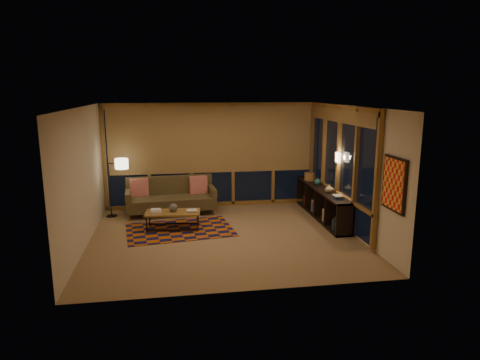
{
  "coord_description": "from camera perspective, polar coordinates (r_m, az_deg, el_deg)",
  "views": [
    {
      "loc": [
        -1.01,
        -8.47,
        3.05
      ],
      "look_at": [
        0.39,
        0.29,
        1.15
      ],
      "focal_mm": 32.0,
      "sensor_mm": 36.0,
      "label": 1
    }
  ],
  "objects": [
    {
      "name": "window_wall_back",
      "position": [
        11.08,
        -3.72,
        3.26
      ],
      "size": [
        5.3,
        0.16,
        2.6
      ],
      "primitive_type": null,
      "color": "olive",
      "rests_on": "walls"
    },
    {
      "name": "ceiling",
      "position": [
        8.54,
        -2.29,
        9.76
      ],
      "size": [
        5.5,
        5.0,
        0.01
      ],
      "primitive_type": "cube",
      "color": "silver",
      "rests_on": "walls"
    },
    {
      "name": "vase",
      "position": [
        9.95,
        11.8,
        -1.1
      ],
      "size": [
        0.2,
        0.2,
        0.2
      ],
      "primitive_type": "imported",
      "rotation": [
        0.0,
        0.0,
        -0.04
      ],
      "color": "tan",
      "rests_on": "bookshelf"
    },
    {
      "name": "ceramic_pot",
      "position": [
        9.53,
        -8.89,
        -3.63
      ],
      "size": [
        0.22,
        0.22,
        0.19
      ],
      "primitive_type": "sphere",
      "rotation": [
        0.0,
        0.0,
        -0.19
      ],
      "color": "#2D2D2E",
      "rests_on": "coffee_table"
    },
    {
      "name": "basket",
      "position": [
        11.19,
        9.26,
        0.46
      ],
      "size": [
        0.32,
        0.32,
        0.2
      ],
      "primitive_type": "cylinder",
      "rotation": [
        0.0,
        0.0,
        -0.24
      ],
      "color": "#9F713F",
      "rests_on": "bookshelf"
    },
    {
      "name": "shelf_book_stack",
      "position": [
        9.48,
        12.91,
        -2.21
      ],
      "size": [
        0.18,
        0.24,
        0.07
      ],
      "primitive_type": null,
      "rotation": [
        0.0,
        0.0,
        0.08
      ],
      "color": "white",
      "rests_on": "bookshelf"
    },
    {
      "name": "pillow_right",
      "position": [
        10.87,
        -5.58,
        -0.64
      ],
      "size": [
        0.46,
        0.22,
        0.44
      ],
      "primitive_type": null,
      "rotation": [
        0.0,
        0.0,
        0.18
      ],
      "color": "red",
      "rests_on": "sofa"
    },
    {
      "name": "bookshelf",
      "position": [
        10.45,
        10.85,
        -3.02
      ],
      "size": [
        0.4,
        2.88,
        0.72
      ],
      "primitive_type": null,
      "color": "black",
      "rests_on": "floor"
    },
    {
      "name": "floor_lamp",
      "position": [
        10.74,
        -16.97,
        -0.97
      ],
      "size": [
        0.54,
        0.43,
        1.43
      ],
      "primitive_type": null,
      "rotation": [
        0.0,
        0.0,
        -0.27
      ],
      "color": "black",
      "rests_on": "floor"
    },
    {
      "name": "area_rug",
      "position": [
        9.55,
        -8.02,
        -6.59
      ],
      "size": [
        2.45,
        1.8,
        0.01
      ],
      "primitive_type": "cube",
      "rotation": [
        0.0,
        0.0,
        0.13
      ],
      "color": "#B4500E",
      "rests_on": "floor"
    },
    {
      "name": "window_wall_right",
      "position": [
        9.94,
        12.89,
        1.96
      ],
      "size": [
        0.16,
        3.7,
        2.6
      ],
      "primitive_type": null,
      "color": "olive",
      "rests_on": "walls"
    },
    {
      "name": "coffee_table",
      "position": [
        9.59,
        -8.92,
        -5.34
      ],
      "size": [
        1.23,
        0.64,
        0.4
      ],
      "primitive_type": null,
      "rotation": [
        0.0,
        0.0,
        -0.08
      ],
      "color": "olive",
      "rests_on": "floor"
    },
    {
      "name": "sofa",
      "position": [
        10.68,
        -9.2,
        -2.2
      ],
      "size": [
        2.21,
        1.03,
        0.88
      ],
      "primitive_type": null,
      "rotation": [
        0.0,
        0.0,
        0.08
      ],
      "color": "brown",
      "rests_on": "floor"
    },
    {
      "name": "wall_sconce",
      "position": [
        9.75,
        12.94,
        2.95
      ],
      "size": [
        0.12,
        0.18,
        0.22
      ],
      "primitive_type": null,
      "color": "#FDEDBC",
      "rests_on": "walls"
    },
    {
      "name": "book_stack_b",
      "position": [
        9.47,
        -6.43,
        -4.1
      ],
      "size": [
        0.24,
        0.2,
        0.04
      ],
      "primitive_type": null,
      "rotation": [
        0.0,
        0.0,
        0.11
      ],
      "color": "white",
      "rests_on": "coffee_table"
    },
    {
      "name": "teal_bowl",
      "position": [
        10.68,
        10.3,
        -0.25
      ],
      "size": [
        0.17,
        0.17,
        0.16
      ],
      "primitive_type": "sphere",
      "rotation": [
        0.0,
        0.0,
        -0.07
      ],
      "color": "#205F5E",
      "rests_on": "bookshelf"
    },
    {
      "name": "book_stack_a",
      "position": [
        9.54,
        -11.16,
        -4.03
      ],
      "size": [
        0.26,
        0.21,
        0.08
      ],
      "primitive_type": null,
      "rotation": [
        0.0,
        0.0,
        0.02
      ],
      "color": "white",
      "rests_on": "coffee_table"
    },
    {
      "name": "walls",
      "position": [
        8.7,
        -2.21,
        0.84
      ],
      "size": [
        5.51,
        5.01,
        2.7
      ],
      "color": "beige",
      "rests_on": "floor"
    },
    {
      "name": "pillow_left",
      "position": [
        10.83,
        -13.3,
        -0.97
      ],
      "size": [
        0.46,
        0.24,
        0.44
      ],
      "primitive_type": null,
      "rotation": [
        0.0,
        0.0,
        0.21
      ],
      "color": "red",
      "rests_on": "sofa"
    },
    {
      "name": "floor",
      "position": [
        9.06,
        -2.14,
        -7.56
      ],
      "size": [
        5.5,
        5.0,
        0.01
      ],
      "primitive_type": "cube",
      "color": "olive",
      "rests_on": "ground"
    },
    {
      "name": "wall_art",
      "position": [
        7.76,
        19.81,
        -0.51
      ],
      "size": [
        0.06,
        0.74,
        0.94
      ],
      "primitive_type": null,
      "color": "red",
      "rests_on": "walls"
    }
  ]
}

